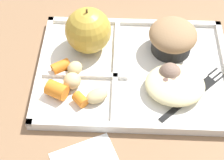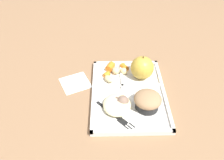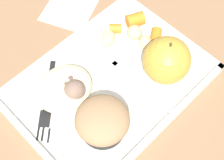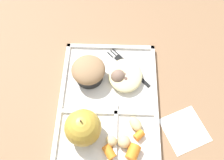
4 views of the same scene
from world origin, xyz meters
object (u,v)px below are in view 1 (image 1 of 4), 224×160
Objects in this scene: lunch_tray at (133,71)px; green_apple at (88,30)px; plastic_fork at (196,93)px; bran_muffin at (172,38)px.

lunch_tray is 3.75× the size of green_apple.
lunch_tray is 0.12m from plastic_fork.
bran_muffin is at bearing 0.00° from green_apple.
plastic_fork is at bearing -28.07° from green_apple.
green_apple is at bearing 151.93° from plastic_fork.
green_apple reaches higher than lunch_tray.
lunch_tray is 0.09m from bran_muffin.
bran_muffin is (0.07, 0.05, 0.03)m from lunch_tray.
green_apple is at bearing -180.00° from bran_muffin.
plastic_fork is at bearing -70.17° from bran_muffin.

